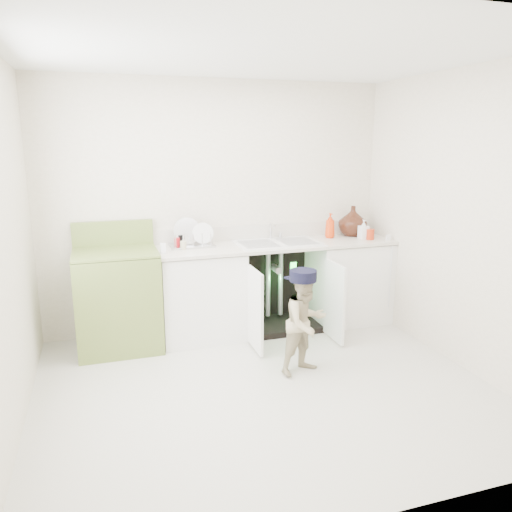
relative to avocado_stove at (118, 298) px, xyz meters
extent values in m
plane|color=#B8B2A2|center=(1.04, -1.18, -0.48)|extent=(3.50, 3.50, 0.00)
cube|color=silver|center=(1.04, 0.32, 0.77)|extent=(3.50, 2.50, 0.02)
cube|color=silver|center=(1.04, -2.68, 0.77)|extent=(3.50, 2.50, 0.02)
cube|color=silver|center=(-0.71, -1.18, 0.77)|extent=(2.50, 3.00, 0.02)
cube|color=silver|center=(2.79, -1.18, 0.77)|extent=(2.50, 3.00, 0.02)
plane|color=white|center=(1.04, -1.18, 2.02)|extent=(3.50, 3.50, 0.00)
cube|color=white|center=(0.79, 0.02, -0.05)|extent=(0.80, 0.60, 0.86)
cube|color=white|center=(2.39, 0.02, -0.05)|extent=(0.80, 0.60, 0.86)
cube|color=black|center=(1.59, 0.29, -0.05)|extent=(0.80, 0.06, 0.86)
cube|color=black|center=(1.59, 0.02, -0.45)|extent=(0.80, 0.60, 0.06)
cylinder|color=gray|center=(1.52, 0.12, -0.03)|extent=(0.05, 0.05, 0.70)
cylinder|color=gray|center=(1.66, 0.12, -0.03)|extent=(0.05, 0.05, 0.70)
cylinder|color=gray|center=(1.59, 0.07, 0.14)|extent=(0.07, 0.18, 0.07)
cube|color=white|center=(1.19, -0.48, -0.08)|extent=(0.03, 0.40, 0.76)
cube|color=white|center=(1.99, -0.48, -0.08)|extent=(0.02, 0.40, 0.76)
cube|color=beige|center=(1.59, 0.02, 0.40)|extent=(2.44, 0.64, 0.03)
cube|color=beige|center=(1.59, 0.31, 0.49)|extent=(2.44, 0.02, 0.15)
cube|color=white|center=(1.59, 0.02, 0.41)|extent=(0.85, 0.55, 0.02)
cube|color=gray|center=(1.38, 0.02, 0.42)|extent=(0.34, 0.40, 0.01)
cube|color=gray|center=(1.79, 0.02, 0.42)|extent=(0.34, 0.40, 0.01)
cylinder|color=silver|center=(1.59, 0.24, 0.51)|extent=(0.03, 0.03, 0.17)
cylinder|color=silver|center=(1.59, 0.18, 0.58)|extent=(0.02, 0.14, 0.02)
cylinder|color=silver|center=(1.70, 0.24, 0.46)|extent=(0.04, 0.04, 0.06)
cylinder|color=silver|center=(2.72, -0.29, 0.07)|extent=(0.01, 0.01, 0.70)
cube|color=silver|center=(2.72, -0.20, 0.45)|extent=(0.04, 0.02, 0.06)
cube|color=silver|center=(0.73, 0.14, 0.43)|extent=(0.43, 0.28, 0.02)
cylinder|color=silver|center=(0.69, 0.16, 0.51)|extent=(0.27, 0.10, 0.26)
cylinder|color=white|center=(0.85, 0.14, 0.50)|extent=(0.21, 0.06, 0.21)
cylinder|color=silver|center=(0.56, 0.04, 0.50)|extent=(0.01, 0.01, 0.12)
cylinder|color=silver|center=(0.65, 0.04, 0.50)|extent=(0.01, 0.01, 0.12)
cylinder|color=silver|center=(0.73, 0.04, 0.50)|extent=(0.01, 0.01, 0.12)
cylinder|color=silver|center=(0.82, 0.04, 0.50)|extent=(0.01, 0.01, 0.12)
cylinder|color=silver|center=(0.90, 0.04, 0.50)|extent=(0.01, 0.01, 0.12)
imported|color=#461D14|center=(2.50, 0.16, 0.58)|extent=(0.31, 0.31, 0.32)
imported|color=red|center=(2.21, 0.12, 0.55)|extent=(0.10, 0.10, 0.26)
imported|color=white|center=(2.52, -0.04, 0.52)|extent=(0.09, 0.09, 0.20)
cylinder|color=#B62D0F|center=(2.57, -0.10, 0.47)|extent=(0.08, 0.08, 0.11)
cylinder|color=#B70F17|center=(0.58, 0.10, 0.47)|extent=(0.05, 0.05, 0.10)
cylinder|color=#BCB189|center=(0.63, 0.02, 0.46)|extent=(0.06, 0.06, 0.08)
cylinder|color=black|center=(0.62, 0.14, 0.48)|extent=(0.04, 0.04, 0.12)
cube|color=white|center=(0.42, -0.08, 0.46)|extent=(0.05, 0.05, 0.09)
cube|color=olive|center=(0.00, -0.01, -0.03)|extent=(0.75, 0.65, 0.91)
cube|color=olive|center=(0.00, -0.01, 0.44)|extent=(0.75, 0.65, 0.02)
cube|color=olive|center=(0.00, 0.28, 0.57)|extent=(0.75, 0.06, 0.24)
cylinder|color=black|center=(-0.19, -0.17, 0.44)|extent=(0.17, 0.17, 0.02)
cylinder|color=silver|center=(-0.19, -0.17, 0.45)|extent=(0.20, 0.20, 0.01)
cylinder|color=black|center=(-0.19, 0.15, 0.44)|extent=(0.17, 0.17, 0.02)
cylinder|color=silver|center=(-0.19, 0.15, 0.45)|extent=(0.20, 0.20, 0.01)
cylinder|color=black|center=(0.19, -0.17, 0.44)|extent=(0.17, 0.17, 0.02)
cylinder|color=silver|center=(0.19, -0.17, 0.45)|extent=(0.20, 0.20, 0.01)
cylinder|color=black|center=(0.19, 0.15, 0.44)|extent=(0.17, 0.17, 0.02)
cylinder|color=silver|center=(0.19, 0.15, 0.45)|extent=(0.20, 0.20, 0.01)
imported|color=beige|center=(1.45, -1.01, -0.04)|extent=(0.51, 0.45, 0.87)
cylinder|color=black|center=(1.45, -1.01, 0.36)|extent=(0.28, 0.28, 0.09)
cube|color=black|center=(1.42, -0.92, 0.33)|extent=(0.19, 0.14, 0.01)
cube|color=black|center=(1.62, -0.32, 0.24)|extent=(0.07, 0.01, 0.14)
cube|color=#26F23F|center=(1.62, -0.33, 0.24)|extent=(0.06, 0.00, 0.12)
camera|label=1|loc=(-0.13, -4.60, 1.44)|focal=35.00mm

